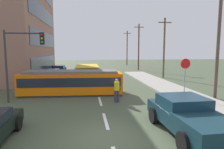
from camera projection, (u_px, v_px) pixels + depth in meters
name	position (u px, v px, depth m)	size (l,w,h in m)	color
ground_plane	(97.00, 90.00, 18.09)	(120.00, 120.00, 0.00)	#444F38
sidewalk_curb_right	(189.00, 97.00, 15.02)	(3.20, 36.00, 0.14)	#9E9A8F
lane_stripe_1	(106.00, 121.00, 10.22)	(0.16, 2.40, 0.01)	silver
lane_stripe_2	(100.00, 101.00, 14.15)	(0.16, 2.40, 0.01)	silver
lane_stripe_3	(95.00, 82.00, 22.74)	(0.16, 2.40, 0.01)	silver
lane_stripe_4	(93.00, 76.00, 28.64)	(0.16, 2.40, 0.01)	silver
streetcar_tram	(72.00, 82.00, 16.43)	(8.37, 2.92, 1.98)	orange
city_bus	(87.00, 73.00, 22.75)	(2.57, 5.74, 1.91)	gold
pedestrian_crossing	(117.00, 89.00, 13.81)	(0.50, 0.36, 1.67)	#322D4D
pickup_truck_parked	(188.00, 116.00, 8.55)	(2.36, 5.04, 1.55)	#13303A
parked_sedan_mid	(41.00, 80.00, 19.94)	(2.04, 4.46, 1.19)	navy
parked_sedan_far	(52.00, 73.00, 26.06)	(2.00, 4.51, 1.19)	beige
parked_sedan_furthest	(59.00, 69.00, 32.91)	(2.12, 4.53, 1.19)	navy
stop_sign	(185.00, 70.00, 14.91)	(0.76, 0.07, 2.88)	gray
traffic_light_mast	(21.00, 52.00, 13.58)	(2.68, 0.33, 5.00)	#333333
utility_pole_near	(218.00, 41.00, 14.49)	(1.80, 0.24, 8.29)	brown
utility_pole_mid	(164.00, 47.00, 26.16)	(1.80, 0.24, 7.88)	brown
utility_pole_far	(139.00, 46.00, 36.60)	(1.80, 0.24, 8.51)	brown
utility_pole_distant	(127.00, 47.00, 49.30)	(1.80, 0.24, 8.49)	brown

